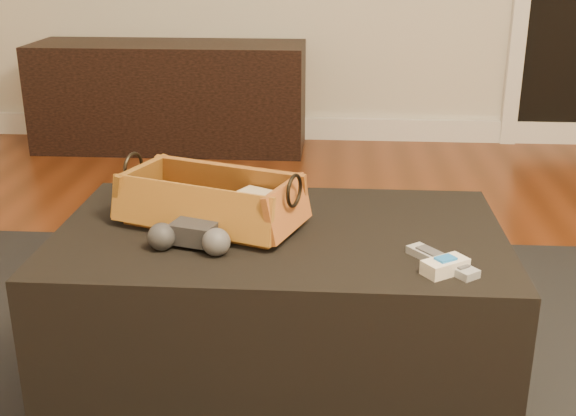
# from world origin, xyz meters

# --- Properties ---
(baseboard) EXTENTS (5.00, 0.04, 0.12)m
(baseboard) POSITION_xyz_m (0.00, 2.73, 0.06)
(baseboard) COLOR white
(baseboard) RESTS_ON floor
(media_cabinet) EXTENTS (1.40, 0.45, 0.55)m
(media_cabinet) POSITION_xyz_m (-0.96, 2.51, 0.28)
(media_cabinet) COLOR black
(media_cabinet) RESTS_ON floor
(area_rug) EXTENTS (2.60, 2.00, 0.01)m
(area_rug) POSITION_xyz_m (-0.20, 0.25, 0.01)
(area_rug) COLOR black
(area_rug) RESTS_ON floor
(ottoman) EXTENTS (1.00, 0.60, 0.42)m
(ottoman) POSITION_xyz_m (-0.20, 0.30, 0.22)
(ottoman) COLOR black
(ottoman) RESTS_ON area_rug
(tv_remote) EXTENTS (0.22, 0.10, 0.02)m
(tv_remote) POSITION_xyz_m (-0.39, 0.32, 0.46)
(tv_remote) COLOR black
(tv_remote) RESTS_ON wicker_basket
(cloth_bundle) EXTENTS (0.14, 0.12, 0.06)m
(cloth_bundle) POSITION_xyz_m (-0.25, 0.32, 0.48)
(cloth_bundle) COLOR tan
(cloth_bundle) RESTS_ON wicker_basket
(wicker_basket) EXTENTS (0.46, 0.34, 0.15)m
(wicker_basket) POSITION_xyz_m (-0.36, 0.33, 0.48)
(wicker_basket) COLOR #975622
(wicker_basket) RESTS_ON ottoman
(game_controller) EXTENTS (0.19, 0.12, 0.06)m
(game_controller) POSITION_xyz_m (-0.38, 0.18, 0.46)
(game_controller) COLOR #262628
(game_controller) RESTS_ON ottoman
(silver_remote) EXTENTS (0.13, 0.16, 0.02)m
(silver_remote) POSITION_xyz_m (0.14, 0.14, 0.44)
(silver_remote) COLOR #A7AAAF
(silver_remote) RESTS_ON ottoman
(cream_gadget) EXTENTS (0.10, 0.09, 0.03)m
(cream_gadget) POSITION_xyz_m (0.14, 0.10, 0.45)
(cream_gadget) COLOR silver
(cream_gadget) RESTS_ON ottoman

